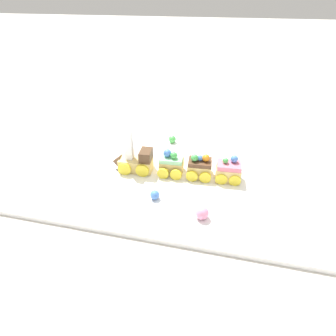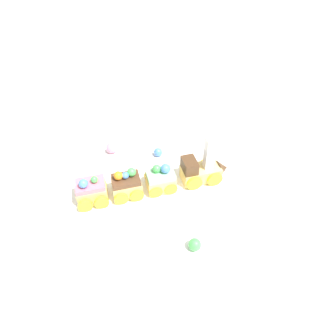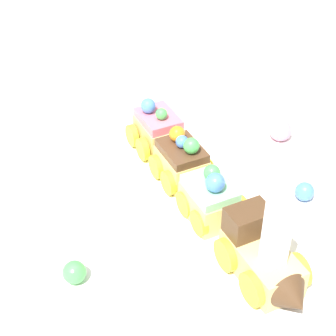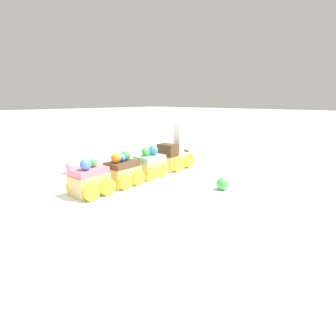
# 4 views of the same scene
# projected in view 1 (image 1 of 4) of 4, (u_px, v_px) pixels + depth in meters

# --- Properties ---
(ground_plane) EXTENTS (10.00, 10.00, 0.00)m
(ground_plane) POSITION_uv_depth(u_px,v_px,m) (174.00, 176.00, 0.72)
(ground_plane) COLOR beige
(display_board) EXTENTS (0.74, 0.47, 0.01)m
(display_board) POSITION_uv_depth(u_px,v_px,m) (174.00, 174.00, 0.72)
(display_board) COLOR white
(display_board) RESTS_ON ground_plane
(cake_train_locomotive) EXTENTS (0.11, 0.07, 0.11)m
(cake_train_locomotive) POSITION_uv_depth(u_px,v_px,m) (134.00, 161.00, 0.71)
(cake_train_locomotive) COLOR #E5C675
(cake_train_locomotive) RESTS_ON display_board
(cake_car_mint) EXTENTS (0.07, 0.06, 0.07)m
(cake_car_mint) POSITION_uv_depth(u_px,v_px,m) (171.00, 165.00, 0.70)
(cake_car_mint) COLOR #E5C675
(cake_car_mint) RESTS_ON display_board
(cake_car_chocolate) EXTENTS (0.07, 0.06, 0.07)m
(cake_car_chocolate) POSITION_uv_depth(u_px,v_px,m) (199.00, 168.00, 0.69)
(cake_car_chocolate) COLOR #E5C675
(cake_car_chocolate) RESTS_ON display_board
(cake_car_strawberry) EXTENTS (0.07, 0.06, 0.07)m
(cake_car_strawberry) POSITION_uv_depth(u_px,v_px,m) (228.00, 171.00, 0.68)
(cake_car_strawberry) COLOR #E5C675
(cake_car_strawberry) RESTS_ON display_board
(gumball_green) EXTENTS (0.02, 0.02, 0.02)m
(gumball_green) POSITION_uv_depth(u_px,v_px,m) (172.00, 139.00, 0.85)
(gumball_green) COLOR #4CBC56
(gumball_green) RESTS_ON display_board
(gumball_blue) EXTENTS (0.02, 0.02, 0.02)m
(gumball_blue) POSITION_uv_depth(u_px,v_px,m) (155.00, 195.00, 0.62)
(gumball_blue) COLOR #4C84E0
(gumball_blue) RESTS_ON display_board
(gumball_pink) EXTENTS (0.03, 0.03, 0.03)m
(gumball_pink) POSITION_uv_depth(u_px,v_px,m) (202.00, 213.00, 0.56)
(gumball_pink) COLOR pink
(gumball_pink) RESTS_ON display_board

